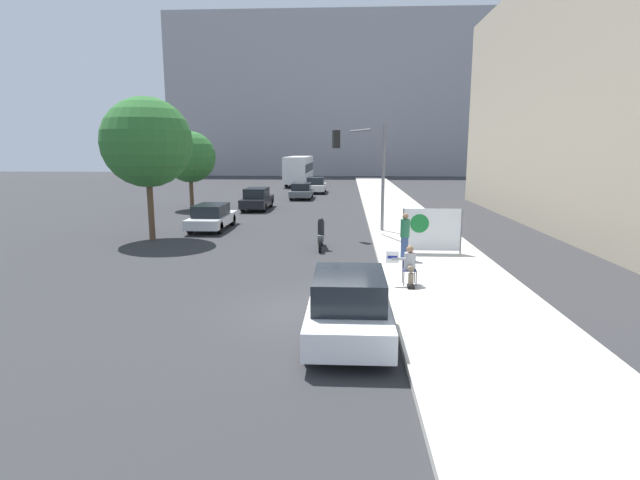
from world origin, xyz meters
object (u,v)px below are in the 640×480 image
Objects in this scene: parked_car_curbside at (349,306)px; protest_banner at (432,230)px; seated_protester at (409,264)px; car_on_road_far_lane at (316,185)px; car_on_road_nearest at (212,217)px; car_on_road_midblock at (257,199)px; car_on_road_distant at (302,191)px; street_tree_midblock at (190,157)px; city_bus_on_road at (299,169)px; street_tree_near_curb at (147,143)px; motorcycle_on_road at (321,236)px; jogger_on_sidewalk at (405,236)px; traffic_light_pole at (365,160)px.

protest_banner is at bearing 69.56° from parked_car_curbside.
car_on_road_far_lane is at bearing 113.06° from seated_protester.
car_on_road_midblock is (0.82, 8.91, 0.07)m from car_on_road_nearest.
protest_banner is at bearing -72.62° from car_on_road_distant.
car_on_road_nearest is 0.84× the size of street_tree_midblock.
street_tree_near_curb reaches higher than city_bus_on_road.
car_on_road_far_lane is (-6.41, 29.17, -0.36)m from protest_banner.
street_tree_near_curb is at bearing 167.14° from motorcycle_on_road.
street_tree_midblock is at bearing 125.61° from motorcycle_on_road.
car_on_road_far_lane is at bearing -51.88° from jogger_on_sidewalk.
car_on_road_distant is 0.35× the size of city_bus_on_road.
parked_car_curbside reaches higher than motorcycle_on_road.
city_bus_on_road reaches higher than car_on_road_far_lane.
motorcycle_on_road is at bearing -12.86° from street_tree_near_curb.
car_on_road_far_lane is (-3.94, 23.95, -2.95)m from traffic_light_pole.
parked_car_curbside is 15.69m from street_tree_near_curb.
street_tree_near_curb is at bearing -169.28° from traffic_light_pole.
protest_banner is 4.70m from motorcycle_on_road.
car_on_road_far_lane is 0.36× the size of city_bus_on_road.
city_bus_on_road is 1.89× the size of street_tree_near_curb.
car_on_road_nearest is 1.07× the size of car_on_road_distant.
car_on_road_far_lane is at bearing 76.64° from car_on_road_midblock.
car_on_road_far_lane is (-3.14, 37.94, -0.00)m from parked_car_curbside.
traffic_light_pole is at bearing -40.38° from street_tree_midblock.
jogger_on_sidewalk reaches higher than car_on_road_distant.
car_on_road_distant is at bearing -83.84° from city_bus_on_road.
parked_car_curbside is 0.98× the size of car_on_road_distant.
city_bus_on_road is at bearing -50.86° from jogger_on_sidewalk.
traffic_light_pole is 0.96× the size of street_tree_midblock.
city_bus_on_road is 5.84× the size of motorcycle_on_road.
parked_car_curbside is at bearing -83.50° from motorcycle_on_road.
street_tree_near_curb reaches higher than protest_banner.
jogger_on_sidewalk is 0.41× the size of parked_car_curbside.
city_bus_on_road reaches higher than protest_banner.
parked_car_curbside is (-3.27, -8.77, -0.35)m from protest_banner.
protest_banner reaches higher than parked_car_curbside.
street_tree_near_curb is 1.20× the size of street_tree_midblock.
street_tree_near_curb is at bearing -103.37° from car_on_road_far_lane.
traffic_light_pole reaches higher than parked_car_curbside.
seated_protester is 0.26× the size of car_on_road_nearest.
street_tree_near_curb is (-3.45, -37.05, 2.60)m from city_bus_on_road.
car_on_road_nearest is 7.85m from motorcycle_on_road.
traffic_light_pole is 2.45× the size of motorcycle_on_road.
parked_car_curbside is at bearing -99.88° from seated_protester.
car_on_road_nearest is at bearing -95.26° from car_on_road_midblock.
street_tree_near_curb is (-11.12, 8.08, 3.71)m from seated_protester.
traffic_light_pole reaches higher than car_on_road_far_lane.
jogger_on_sidewalk is 0.33× the size of traffic_light_pole.
car_on_road_far_lane is at bearing 94.73° from parked_car_curbside.
car_on_road_nearest reaches higher than motorcycle_on_road.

